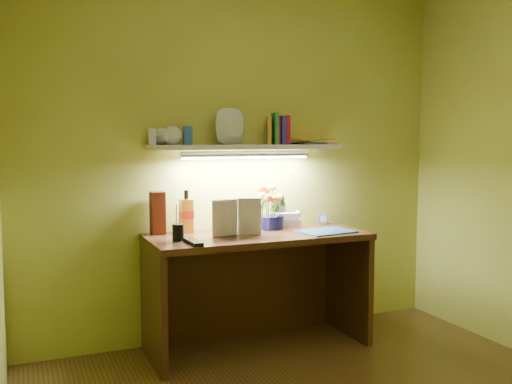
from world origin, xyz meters
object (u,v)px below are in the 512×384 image
Objects in this scene: flower_bouquet at (271,206)px; desk_clock at (322,219)px; desk at (258,291)px; whisky_bottle at (186,211)px; telephone at (286,219)px.

flower_bouquet is 4.23× the size of desk_clock.
desk is 0.69m from whisky_bottle.
desk is 7.99× the size of telephone.
desk is 0.73m from desk_clock.
desk_clock is at bearing 5.84° from flower_bouquet.
desk_clock is (0.58, 0.19, 0.41)m from desk.
desk is at bearing -143.62° from desk_clock.
telephone reaches higher than desk_clock.
telephone reaches higher than desk.
desk is 4.63× the size of flower_bouquet.
desk is 19.57× the size of desk_clock.
whisky_bottle reaches higher than desk_clock.
whisky_bottle reaches higher than desk.
whisky_bottle reaches higher than telephone.
flower_bouquet is (0.16, 0.15, 0.53)m from desk.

